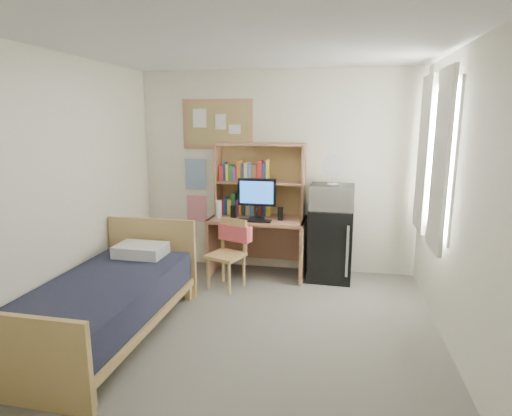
% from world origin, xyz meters
% --- Properties ---
extents(floor, '(3.60, 4.20, 0.02)m').
position_xyz_m(floor, '(0.00, 0.00, -0.01)').
color(floor, gray).
rests_on(floor, ground).
extents(ceiling, '(3.60, 4.20, 0.02)m').
position_xyz_m(ceiling, '(0.00, 0.00, 2.60)').
color(ceiling, silver).
rests_on(ceiling, wall_back).
extents(wall_back, '(3.60, 0.04, 2.60)m').
position_xyz_m(wall_back, '(0.00, 2.10, 1.30)').
color(wall_back, white).
rests_on(wall_back, floor).
extents(wall_front, '(3.60, 0.04, 2.60)m').
position_xyz_m(wall_front, '(0.00, -2.10, 1.30)').
color(wall_front, white).
rests_on(wall_front, floor).
extents(wall_left, '(0.04, 4.20, 2.60)m').
position_xyz_m(wall_left, '(-1.80, 0.00, 1.30)').
color(wall_left, white).
rests_on(wall_left, floor).
extents(wall_right, '(0.04, 4.20, 2.60)m').
position_xyz_m(wall_right, '(1.80, 0.00, 1.30)').
color(wall_right, white).
rests_on(wall_right, floor).
extents(window_unit, '(0.10, 1.40, 1.70)m').
position_xyz_m(window_unit, '(1.75, 1.20, 1.60)').
color(window_unit, white).
rests_on(window_unit, wall_right).
extents(curtain_left, '(0.04, 0.55, 1.70)m').
position_xyz_m(curtain_left, '(1.72, 0.80, 1.60)').
color(curtain_left, silver).
rests_on(curtain_left, wall_right).
extents(curtain_right, '(0.04, 0.55, 1.70)m').
position_xyz_m(curtain_right, '(1.72, 1.60, 1.60)').
color(curtain_right, silver).
rests_on(curtain_right, wall_right).
extents(bulletin_board, '(0.94, 0.03, 0.64)m').
position_xyz_m(bulletin_board, '(-0.78, 2.08, 1.92)').
color(bulletin_board, '#A08C54').
rests_on(bulletin_board, wall_back).
extents(poster_wave, '(0.30, 0.01, 0.42)m').
position_xyz_m(poster_wave, '(-1.10, 2.09, 1.25)').
color(poster_wave, '#2863A0').
rests_on(poster_wave, wall_back).
extents(poster_japan, '(0.28, 0.01, 0.36)m').
position_xyz_m(poster_japan, '(-1.10, 2.09, 0.78)').
color(poster_japan, '#E1274A').
rests_on(poster_japan, wall_back).
extents(desk, '(1.22, 0.62, 0.76)m').
position_xyz_m(desk, '(-0.19, 1.78, 0.38)').
color(desk, '#B07755').
rests_on(desk, floor).
extents(desk_chair, '(0.53, 0.53, 0.82)m').
position_xyz_m(desk_chair, '(-0.48, 1.26, 0.41)').
color(desk_chair, tan).
rests_on(desk_chair, floor).
extents(mini_fridge, '(0.56, 0.56, 0.90)m').
position_xyz_m(mini_fridge, '(0.74, 1.81, 0.45)').
color(mini_fridge, black).
rests_on(mini_fridge, floor).
extents(bed, '(1.04, 2.01, 0.55)m').
position_xyz_m(bed, '(-1.28, -0.08, 0.27)').
color(bed, black).
rests_on(bed, floor).
extents(hutch, '(1.15, 0.31, 0.94)m').
position_xyz_m(hutch, '(-0.19, 1.93, 1.22)').
color(hutch, '#B07755').
rests_on(hutch, desk).
extents(monitor, '(0.48, 0.05, 0.51)m').
position_xyz_m(monitor, '(-0.19, 1.72, 1.01)').
color(monitor, black).
rests_on(monitor, desk).
extents(keyboard, '(0.41, 0.14, 0.02)m').
position_xyz_m(keyboard, '(-0.19, 1.58, 0.77)').
color(keyboard, black).
rests_on(keyboard, desk).
extents(speaker_left, '(0.07, 0.07, 0.16)m').
position_xyz_m(speaker_left, '(-0.49, 1.72, 0.84)').
color(speaker_left, black).
rests_on(speaker_left, desk).
extents(speaker_right, '(0.07, 0.07, 0.16)m').
position_xyz_m(speaker_right, '(0.11, 1.71, 0.84)').
color(speaker_right, black).
rests_on(speaker_right, desk).
extents(water_bottle, '(0.07, 0.07, 0.23)m').
position_xyz_m(water_bottle, '(-0.67, 1.69, 0.87)').
color(water_bottle, silver).
rests_on(water_bottle, desk).
extents(hoodie, '(0.43, 0.27, 0.20)m').
position_xyz_m(hoodie, '(-0.41, 1.45, 0.64)').
color(hoodie, '#D95257').
rests_on(hoodie, desk_chair).
extents(microwave, '(0.54, 0.42, 0.30)m').
position_xyz_m(microwave, '(0.73, 1.79, 1.06)').
color(microwave, '#B7B7BC').
rests_on(microwave, mini_fridge).
extents(desk_fan, '(0.27, 0.27, 0.33)m').
position_xyz_m(desk_fan, '(0.73, 1.79, 1.37)').
color(desk_fan, silver).
rests_on(desk_fan, microwave).
extents(pillow, '(0.52, 0.37, 0.12)m').
position_xyz_m(pillow, '(-1.26, 0.67, 0.61)').
color(pillow, silver).
rests_on(pillow, bed).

